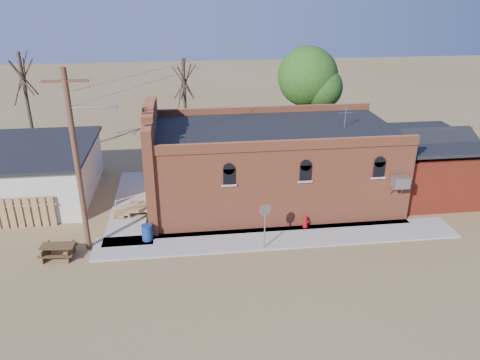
{
  "coord_description": "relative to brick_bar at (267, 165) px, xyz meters",
  "views": [
    {
      "loc": [
        -3.17,
        -19.92,
        12.44
      ],
      "look_at": [
        -0.26,
        3.31,
        2.4
      ],
      "focal_mm": 35.0,
      "sensor_mm": 36.0,
      "label": 1
    }
  ],
  "objects": [
    {
      "name": "sidewalk_west",
      "position": [
        -7.94,
        0.51,
        -2.3
      ],
      "size": [
        2.6,
        10.0,
        0.08
      ],
      "primitive_type": "cube",
      "color": "#9E9991",
      "rests_on": "ground"
    },
    {
      "name": "sidewalk_south",
      "position": [
        -0.14,
        -4.59,
        -2.3
      ],
      "size": [
        19.0,
        2.2,
        0.08
      ],
      "primitive_type": "cube",
      "color": "#9E9991",
      "rests_on": "ground"
    },
    {
      "name": "utility_pole",
      "position": [
        -9.79,
        -4.29,
        2.43
      ],
      "size": [
        3.12,
        0.26,
        9.0
      ],
      "color": "#4F2E1F",
      "rests_on": "ground"
    },
    {
      "name": "picnic_table",
      "position": [
        -11.14,
        -4.99,
        -1.9
      ],
      "size": [
        1.67,
        1.31,
        0.67
      ],
      "rotation": [
        0.0,
        0.0,
        -0.06
      ],
      "color": "#4D361F",
      "rests_on": "ground"
    },
    {
      "name": "wood_fence",
      "position": [
        -14.44,
        -1.69,
        -1.44
      ],
      "size": [
        5.2,
        0.1,
        1.8
      ],
      "primitive_type": null,
      "color": "olive",
      "rests_on": "ground"
    },
    {
      "name": "tree_bare_near",
      "position": [
        -4.64,
        7.51,
        3.62
      ],
      "size": [
        2.8,
        2.8,
        7.65
      ],
      "color": "#423226",
      "rests_on": "ground"
    },
    {
      "name": "stop_sign",
      "position": [
        -1.09,
        -5.49,
        -0.38
      ],
      "size": [
        0.65,
        0.27,
        2.45
      ],
      "rotation": [
        0.0,
        0.0,
        -0.09
      ],
      "color": "gray",
      "rests_on": "sidewalk_south"
    },
    {
      "name": "tree_bare_far",
      "position": [
        -15.64,
        8.51,
        4.02
      ],
      "size": [
        2.8,
        2.8,
        8.16
      ],
      "color": "#423226",
      "rests_on": "ground"
    },
    {
      "name": "tree_leafy",
      "position": [
        4.36,
        8.01,
        3.59
      ],
      "size": [
        4.4,
        4.4,
        8.15
      ],
      "color": "#423226",
      "rests_on": "ground"
    },
    {
      "name": "trash_barrel",
      "position": [
        -6.94,
        -3.99,
        -1.84
      ],
      "size": [
        0.58,
        0.58,
        0.84
      ],
      "primitive_type": "cylinder",
      "rotation": [
        0.0,
        0.0,
        -0.07
      ],
      "color": "navy",
      "rests_on": "sidewalk_west"
    },
    {
      "name": "red_shed",
      "position": [
        9.86,
        0.01,
        -0.07
      ],
      "size": [
        5.4,
        6.4,
        4.3
      ],
      "color": "#5B210F",
      "rests_on": "ground"
    },
    {
      "name": "brick_bar",
      "position": [
        0.0,
        0.0,
        0.0
      ],
      "size": [
        16.4,
        7.97,
        6.3
      ],
      "color": "#BB5B39",
      "rests_on": "ground"
    },
    {
      "name": "fire_hydrant",
      "position": [
        1.47,
        -3.7,
        -1.94
      ],
      "size": [
        0.39,
        0.38,
        0.66
      ],
      "rotation": [
        0.0,
        0.0,
        -0.42
      ],
      "color": "#AE090E",
      "rests_on": "sidewalk_south"
    },
    {
      "name": "ground",
      "position": [
        -1.64,
        -5.49,
        -2.34
      ],
      "size": [
        120.0,
        120.0,
        0.0
      ],
      "primitive_type": "plane",
      "color": "olive",
      "rests_on": "ground"
    }
  ]
}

